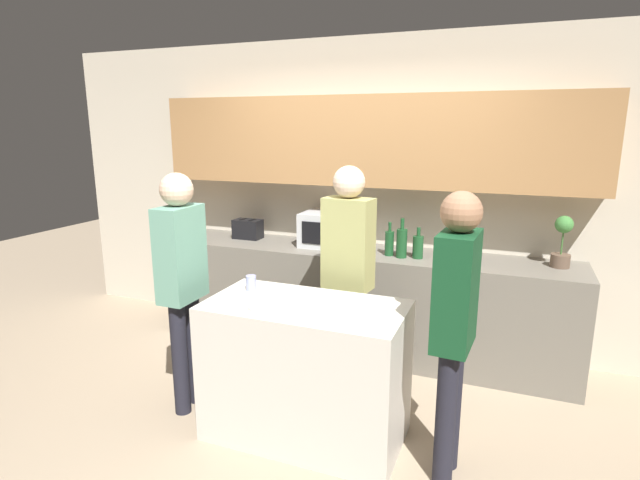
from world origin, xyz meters
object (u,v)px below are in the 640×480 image
plate_on_island (269,306)px  person_right (455,315)px  bottle_1 (402,243)px  potted_plant (562,242)px  toaster (248,229)px  bottle_0 (389,243)px  person_center (348,262)px  cup_0 (251,283)px  microwave (332,230)px  person_left (182,273)px  bottle_2 (418,247)px

plate_on_island → person_right: 1.08m
bottle_1 → plate_on_island: bearing=-110.2°
potted_plant → plate_on_island: potted_plant is taller
toaster → bottle_0: bearing=-5.4°
plate_on_island → person_center: person_center is taller
bottle_1 → plate_on_island: size_ratio=1.25×
person_right → cup_0: bearing=86.6°
microwave → person_left: person_left is taller
bottle_0 → person_center: size_ratio=0.17×
bottle_1 → cup_0: bottle_1 is taller
microwave → bottle_2: 0.80m
microwave → person_left: size_ratio=0.31×
person_left → bottle_0: bearing=138.6°
bottle_2 → person_right: person_right is taller
person_left → person_right: size_ratio=1.02×
person_left → microwave: bearing=157.9°
bottle_2 → person_right: bearing=-71.4°
person_center → person_right: (0.81, -0.65, -0.04)m
potted_plant → cup_0: potted_plant is taller
bottle_0 → cup_0: bottle_0 is taller
person_left → person_right: person_left is taller
potted_plant → bottle_0: size_ratio=1.42×
potted_plant → bottle_1: (-1.18, -0.16, -0.07)m
person_center → plate_on_island: bearing=77.6°
bottle_1 → person_center: size_ratio=0.19×
potted_plant → person_right: (-0.61, -1.46, -0.13)m
bottle_0 → person_right: size_ratio=0.17×
bottle_1 → plate_on_island: bottle_1 is taller
bottle_1 → toaster: bearing=174.0°
bottle_1 → person_right: size_ratio=0.20×
microwave → person_left: (-0.56, -1.40, -0.07)m
bottle_2 → bottle_1: bearing=-168.9°
plate_on_island → cup_0: bearing=137.3°
toaster → potted_plant: 2.69m
microwave → bottle_2: (0.79, -0.13, -0.05)m
toaster → bottle_2: 1.64m
cup_0 → person_center: (0.52, 0.47, 0.07)m
person_left → person_center: bearing=120.8°
microwave → cup_0: microwave is taller
bottle_2 → person_center: 0.77m
microwave → person_right: bearing=-49.9°
plate_on_island → person_right: (1.08, 0.06, 0.08)m
microwave → plate_on_island: bearing=-84.2°
microwave → toaster: microwave is taller
bottle_2 → person_right: (0.45, -1.33, -0.03)m
bottle_1 → person_left: person_left is taller
microwave → bottle_1: 0.68m
toaster → potted_plant: size_ratio=0.66×
person_right → microwave: bearing=44.2°
cup_0 → person_left: 0.48m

